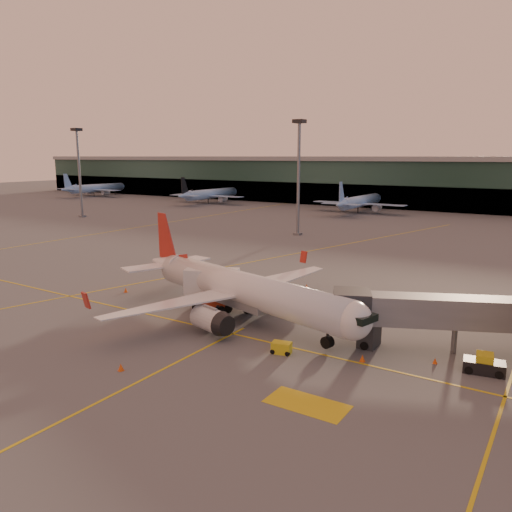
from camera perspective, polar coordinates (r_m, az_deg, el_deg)
The scene contains 16 objects.
ground at distance 50.60m, azimuth -10.70°, elevation -9.33°, with size 600.00×600.00×0.00m, color #4C4F54.
taxi_markings at distance 90.06m, azimuth 5.47°, elevation -0.04°, with size 100.12×173.00×0.01m.
terminal at distance 179.19m, azimuth 22.26°, elevation 7.65°, with size 400.00×20.00×17.60m.
mast_west_far at distance 156.06m, azimuth -19.58°, elevation 9.66°, with size 2.40×2.40×25.60m.
mast_west_near at distance 113.28m, azimuth 4.90°, elevation 9.87°, with size 2.40×2.40×25.60m.
distant_aircraft_row at distance 162.36m, azimuth 13.13°, elevation 4.79°, with size 290.00×34.00×13.00m.
main_airplane at distance 54.73m, azimuth -1.94°, elevation -3.78°, with size 34.28×31.25×10.50m.
jet_bridge at distance 49.16m, azimuth 23.37°, elevation -6.22°, with size 22.17×12.06×5.40m.
catering_truck at distance 58.79m, azimuth -4.98°, elevation -3.46°, with size 6.70×4.86×4.77m.
gpu_cart at distance 46.29m, azimuth 2.93°, elevation -10.45°, with size 1.99×1.42×1.06m.
pushback_tug at distance 46.36m, azimuth 24.62°, elevation -11.27°, with size 3.46×2.22×1.66m.
cone_nose at distance 46.86m, azimuth 19.78°, elevation -11.21°, with size 0.41×0.41×0.52m.
cone_tail at distance 68.29m, azimuth -14.66°, elevation -3.79°, with size 0.49×0.49×0.62m.
cone_wing_right at distance 44.32m, azimuth -15.19°, elevation -12.17°, with size 0.50×0.50×0.63m.
cone_wing_left at distance 68.54m, azimuth 5.81°, elevation -3.43°, with size 0.45×0.45×0.57m.
cone_fwd at distance 45.55m, azimuth 12.06°, elevation -11.36°, with size 0.50×0.50×0.63m.
Camera 1 is at (32.91, -34.13, 17.68)m, focal length 35.00 mm.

